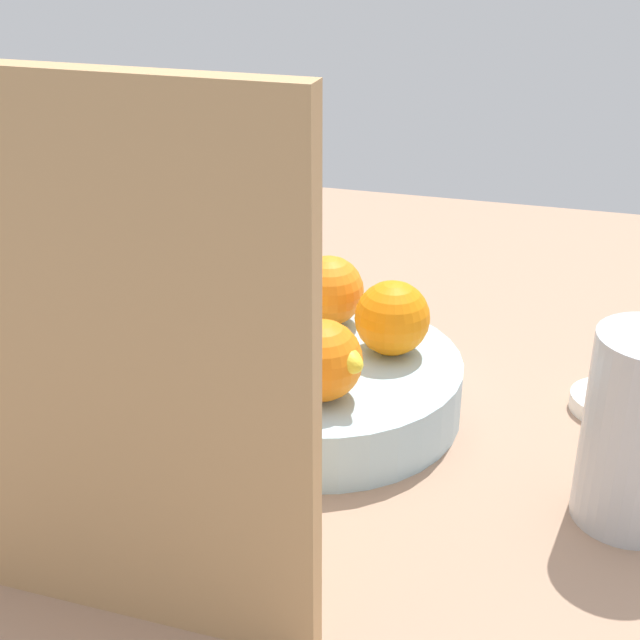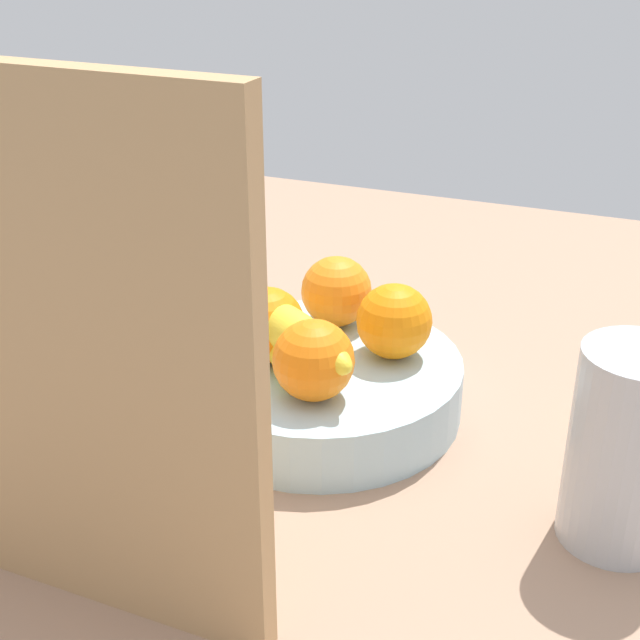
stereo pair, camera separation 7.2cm
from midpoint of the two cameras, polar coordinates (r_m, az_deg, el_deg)
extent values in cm
cube|color=#A27E65|center=(80.84, 4.13, -8.20)|extent=(180.00, 140.00, 3.00)
cylinder|color=#A7CBDC|center=(81.66, 2.52, -4.29)|extent=(26.22, 26.22, 5.40)
sphere|color=orange|center=(80.08, 7.41, -0.13)|extent=(6.95, 6.95, 6.95)
sphere|color=orange|center=(85.62, 3.48, 1.83)|extent=(6.95, 6.95, 6.95)
sphere|color=orange|center=(78.72, -0.87, -0.38)|extent=(6.95, 6.95, 6.95)
sphere|color=orange|center=(72.86, 2.40, -2.70)|extent=(6.95, 6.95, 6.95)
ellipsoid|color=yellow|center=(78.33, 0.47, -1.73)|extent=(13.61, 15.86, 4.00)
ellipsoid|color=yellow|center=(75.96, 0.79, -0.80)|extent=(16.45, 12.59, 4.00)
cube|color=tan|center=(54.81, -13.12, -2.84)|extent=(28.03, 2.37, 36.00)
cylinder|color=#B4B8BD|center=(68.60, 22.22, -7.83)|extent=(8.40, 8.40, 15.68)
cylinder|color=white|center=(85.81, 21.03, -6.07)|extent=(7.23, 7.23, 1.56)
camera|label=1|loc=(0.04, -87.38, 1.27)|focal=49.19mm
camera|label=2|loc=(0.04, 92.62, -1.27)|focal=49.19mm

